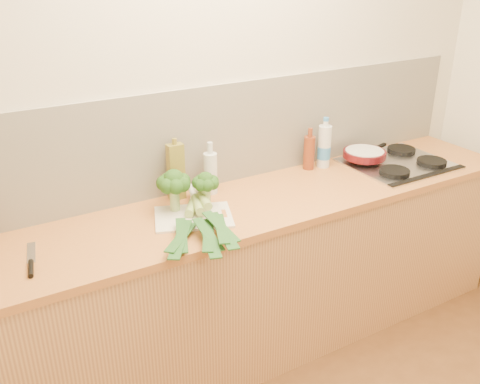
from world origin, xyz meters
The scene contains 15 objects.
room_shell centered at (0.00, 1.49, 1.17)m, with size 3.50×3.50×3.50m.
counter centered at (0.00, 1.20, 0.45)m, with size 3.20×0.62×0.90m.
gas_hob centered at (1.02, 1.20, 0.91)m, with size 0.58×0.50×0.04m.
chopping_board centered at (-0.33, 1.18, 0.91)m, with size 0.36×0.27×0.01m, color white.
broccoli_left centered at (-0.37, 1.29, 1.05)m, with size 0.16×0.17×0.21m.
broccoli_right centered at (-0.23, 1.24, 1.04)m, with size 0.13×0.13×0.18m.
leek_front centered at (-0.36, 1.16, 0.93)m, with size 0.40×0.56×0.04m.
leek_mid centered at (-0.31, 1.14, 0.95)m, with size 0.27×0.69×0.04m.
leek_back centered at (-0.28, 1.12, 0.97)m, with size 0.20×0.66×0.04m.
chefs_knife centered at (-1.08, 1.13, 0.91)m, with size 0.08×0.29×0.02m.
skillet centered at (0.86, 1.32, 0.96)m, with size 0.36×0.25×0.04m.
oil_tin centered at (-0.30, 1.42, 1.05)m, with size 0.08×0.05×0.32m.
glass_bottle centered at (-0.12, 1.40, 1.01)m, with size 0.07×0.07×0.28m.
amber_bottle centered at (0.52, 1.41, 1.00)m, with size 0.06×0.06×0.24m.
water_bottle centered at (0.62, 1.40, 1.02)m, with size 0.08×0.08×0.28m.
Camera 1 is at (-1.27, -0.87, 2.06)m, focal length 40.00 mm.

